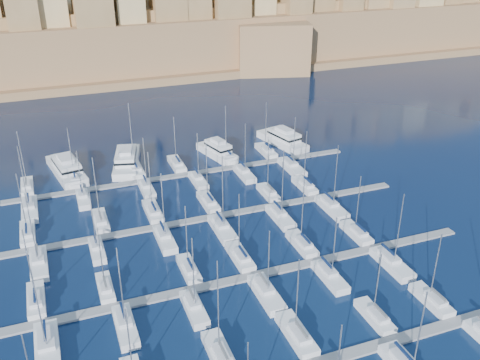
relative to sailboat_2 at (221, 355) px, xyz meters
name	(u,v)px	position (x,y,z in m)	size (l,w,h in m)	color
ground	(232,242)	(11.90, 28.35, -0.77)	(600.00, 600.00, 0.00)	black
pontoon_mid_near	(255,275)	(11.90, 16.35, -0.57)	(84.00, 2.00, 0.40)	slate
pontoon_mid_far	(215,216)	(11.90, 38.35, -0.57)	(84.00, 2.00, 0.40)	slate
pontoon_far	(187,174)	(11.90, 60.35, -0.57)	(84.00, 2.00, 0.40)	slate
sailboat_2	(221,355)	(0.00, 0.00, 0.00)	(2.86, 9.54, 16.46)	silver
sailboat_3	(297,334)	(11.85, 0.01, -0.02)	(2.87, 9.56, 13.83)	silver
sailboat_4	(375,317)	(24.85, -0.65, -0.05)	(2.47, 8.22, 12.15)	silver
sailboat_5	(432,300)	(35.60, -0.50, -0.04)	(2.56, 8.53, 13.12)	silver
sailboat_12	(36,301)	(-23.77, 21.79, -0.03)	(2.73, 9.11, 13.95)	silver
sailboat_13	(105,288)	(-12.95, 21.22, -0.05)	(2.38, 7.95, 12.29)	silver
sailboat_14	(189,269)	(1.44, 21.45, -0.04)	(2.53, 8.42, 13.30)	silver
sailboat_15	(240,257)	(11.18, 21.83, -0.03)	(2.76, 9.19, 13.56)	silver
sailboat_16	(302,244)	(23.58, 21.72, -0.02)	(2.69, 8.97, 14.40)	silver
sailboat_17	(356,233)	(35.32, 21.54, -0.04)	(2.59, 8.62, 13.02)	silver
sailboat_18	(47,349)	(-22.62, 9.90, 0.01)	(3.35, 11.16, 15.14)	silver
sailboat_19	(125,326)	(-11.45, 10.76, -0.01)	(2.82, 9.40, 15.26)	silver
sailboat_20	(194,308)	(-0.61, 11.11, -0.03)	(2.61, 8.69, 14.21)	silver
sailboat_21	(266,293)	(11.45, 10.50, -0.02)	(2.98, 9.95, 13.25)	silver
sailboat_22	(330,276)	(23.45, 10.94, -0.04)	(2.71, 9.04, 12.89)	silver
sailboat_23	(392,263)	(35.65, 10.48, -0.01)	(2.99, 9.98, 15.16)	silver
sailboat_24	(28,234)	(-24.69, 43.84, -0.03)	(2.77, 9.22, 13.67)	silver
sailboat_25	(101,221)	(-10.78, 43.80, -0.02)	(2.74, 9.14, 14.84)	silver
sailboat_26	(153,212)	(0.01, 43.97, -0.02)	(2.85, 9.49, 14.30)	silver
sailboat_27	(208,202)	(12.14, 43.83, -0.02)	(2.76, 9.21, 14.56)	silver
sailboat_28	(268,193)	(26.04, 43.35, -0.03)	(2.46, 8.21, 13.58)	silver
sailboat_29	(305,186)	(35.33, 43.66, -0.02)	(2.65, 8.84, 14.22)	silver
sailboat_30	(39,263)	(-23.02, 32.51, -0.01)	(2.98, 9.92, 15.36)	silver
sailboat_31	(97,250)	(-12.80, 33.34, -0.03)	(2.47, 8.22, 13.62)	silver
sailboat_32	(165,239)	(-0.17, 32.71, -0.01)	(2.85, 9.50, 15.11)	silver
sailboat_33	(222,228)	(11.35, 32.36, 0.01)	(3.07, 10.22, 16.94)	silver
sailboat_34	(280,216)	(24.06, 32.68, 0.00)	(2.87, 9.57, 16.11)	silver
sailboat_35	(332,207)	(35.94, 32.45, -0.01)	(3.01, 10.04, 15.46)	silver
sailboat_36	(27,187)	(-24.44, 65.67, -0.02)	(2.66, 8.87, 14.30)	silver
sailboat_37	(75,179)	(-13.89, 65.88, -0.03)	(2.79, 9.30, 13.61)	silver
sailboat_38	(135,169)	(0.45, 66.65, 0.02)	(3.26, 10.87, 17.61)	silver
sailboat_39	(177,164)	(10.84, 65.91, -0.03)	(2.81, 9.36, 13.30)	silver
sailboat_40	(227,157)	(24.07, 65.79, -0.02)	(2.73, 9.11, 14.56)	silver
sailboat_41	(266,151)	(35.16, 65.90, -0.02)	(2.80, 9.33, 14.21)	silver
sailboat_42	(30,209)	(-24.15, 54.09, 0.00)	(3.23, 10.77, 15.65)	silver
sailboat_43	(83,199)	(-13.08, 55.13, -0.04)	(2.59, 8.65, 12.56)	silver
sailboat_44	(147,189)	(0.97, 55.03, -0.03)	(2.66, 8.86, 13.59)	silver
sailboat_45	(198,180)	(13.15, 55.03, -0.04)	(2.66, 8.85, 12.99)	silver
sailboat_46	(244,173)	(24.66, 54.85, -0.03)	(2.77, 9.23, 13.89)	silver
sailboat_47	(292,167)	(37.02, 54.14, -0.01)	(3.20, 10.67, 14.26)	silver
motor_yacht_a	(67,168)	(-15.24, 70.83, 0.96)	(8.88, 19.40, 5.25)	silver
motor_yacht_b	(126,160)	(-0.79, 70.86, 0.96)	(9.91, 19.54, 5.25)	silver
motor_yacht_c	(217,150)	(22.47, 68.59, 0.96)	(7.63, 14.64, 5.25)	silver
motor_yacht_d	(283,139)	(41.93, 70.02, 0.96)	(8.98, 17.73, 5.25)	silver
fortified_city	(107,28)	(11.71, 183.61, 13.97)	(460.00, 108.95, 59.52)	brown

